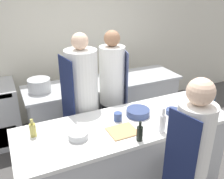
% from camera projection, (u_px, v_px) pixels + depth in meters
% --- Properties ---
extents(wall_back, '(8.00, 0.06, 2.80)m').
position_uv_depth(wall_back, '(68.00, 40.00, 4.23)').
color(wall_back, silver).
rests_on(wall_back, ground_plane).
extents(prep_counter, '(2.31, 0.80, 0.94)m').
position_uv_depth(prep_counter, '(125.00, 158.00, 2.83)').
color(prep_counter, '#B7BABC').
rests_on(prep_counter, ground_plane).
extents(pass_counter, '(2.39, 0.69, 0.94)m').
position_uv_depth(pass_counter, '(105.00, 108.00, 3.94)').
color(pass_counter, '#B7BABC').
rests_on(pass_counter, ground_plane).
extents(chef_at_prep_near, '(0.36, 0.35, 1.64)m').
position_uv_depth(chef_at_prep_near, '(189.00, 163.00, 2.21)').
color(chef_at_prep_near, black).
rests_on(chef_at_prep_near, ground_plane).
extents(chef_at_stove, '(0.37, 0.36, 1.78)m').
position_uv_depth(chef_at_stove, '(112.00, 96.00, 3.34)').
color(chef_at_stove, black).
rests_on(chef_at_stove, ground_plane).
extents(chef_at_pass_far, '(0.42, 0.40, 1.81)m').
position_uv_depth(chef_at_pass_far, '(83.00, 106.00, 3.07)').
color(chef_at_pass_far, black).
rests_on(chef_at_pass_far, ground_plane).
extents(bottle_olive_oil, '(0.06, 0.06, 0.19)m').
position_uv_depth(bottle_olive_oil, '(33.00, 130.00, 2.39)').
color(bottle_olive_oil, '#B2A84C').
rests_on(bottle_olive_oil, prep_counter).
extents(bottle_vinegar, '(0.07, 0.07, 0.28)m').
position_uv_depth(bottle_vinegar, '(211.00, 101.00, 2.87)').
color(bottle_vinegar, '#2D5175').
rests_on(bottle_vinegar, prep_counter).
extents(bottle_wine, '(0.08, 0.08, 0.25)m').
position_uv_depth(bottle_wine, '(183.00, 114.00, 2.62)').
color(bottle_wine, '#5B2319').
rests_on(bottle_wine, prep_counter).
extents(bottle_cooking_oil, '(0.06, 0.06, 0.20)m').
position_uv_depth(bottle_cooking_oil, '(140.00, 133.00, 2.33)').
color(bottle_cooking_oil, black).
rests_on(bottle_cooking_oil, prep_counter).
extents(bottle_sauce, '(0.06, 0.06, 0.26)m').
position_uv_depth(bottle_sauce, '(163.00, 123.00, 2.45)').
color(bottle_sauce, silver).
rests_on(bottle_sauce, prep_counter).
extents(bowl_mixing_large, '(0.21, 0.21, 0.09)m').
position_uv_depth(bowl_mixing_large, '(195.00, 102.00, 3.00)').
color(bowl_mixing_large, navy).
rests_on(bowl_mixing_large, prep_counter).
extents(bowl_prep_small, '(0.16, 0.16, 0.05)m').
position_uv_depth(bowl_prep_small, '(173.00, 112.00, 2.82)').
color(bowl_prep_small, navy).
rests_on(bowl_prep_small, prep_counter).
extents(bowl_ceramic_blue, '(0.26, 0.26, 0.08)m').
position_uv_depth(bowl_ceramic_blue, '(138.00, 112.00, 2.78)').
color(bowl_ceramic_blue, navy).
rests_on(bowl_ceramic_blue, prep_counter).
extents(bowl_wooden_salad, '(0.19, 0.19, 0.07)m').
position_uv_depth(bowl_wooden_salad, '(78.00, 135.00, 2.38)').
color(bowl_wooden_salad, '#B7BABC').
rests_on(bowl_wooden_salad, prep_counter).
extents(cup, '(0.09, 0.09, 0.09)m').
position_uv_depth(cup, '(118.00, 117.00, 2.68)').
color(cup, '#33477F').
rests_on(cup, prep_counter).
extents(cutting_board, '(0.28, 0.25, 0.01)m').
position_uv_depth(cutting_board, '(123.00, 131.00, 2.49)').
color(cutting_board, tan).
rests_on(cutting_board, prep_counter).
extents(stockpot, '(0.30, 0.30, 0.17)m').
position_uv_depth(stockpot, '(39.00, 85.00, 3.38)').
color(stockpot, '#B7BABC').
rests_on(stockpot, pass_counter).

